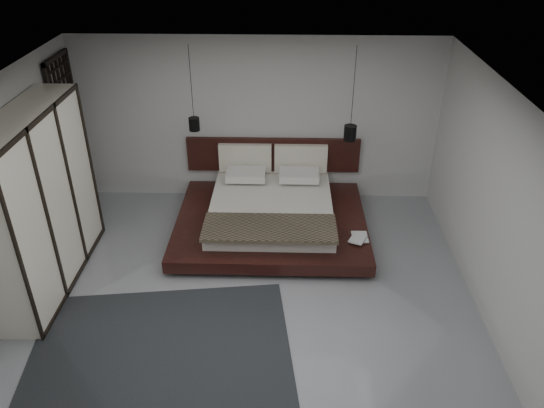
{
  "coord_description": "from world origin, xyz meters",
  "views": [
    {
      "loc": [
        0.48,
        -5.29,
        4.63
      ],
      "look_at": [
        0.3,
        1.2,
        0.85
      ],
      "focal_mm": 35.0,
      "sensor_mm": 36.0,
      "label": 1
    }
  ],
  "objects_px": {
    "wardrobe": "(39,203)",
    "rug": "(161,350)",
    "pendant_left": "(194,124)",
    "pendant_right": "(350,133)",
    "bed": "(271,212)",
    "lattice_screen": "(71,137)"
  },
  "relations": [
    {
      "from": "wardrobe",
      "to": "rug",
      "type": "height_order",
      "value": "wardrobe"
    },
    {
      "from": "pendant_left",
      "to": "pendant_right",
      "type": "height_order",
      "value": "same"
    },
    {
      "from": "bed",
      "to": "wardrobe",
      "type": "bearing_deg",
      "value": -155.08
    },
    {
      "from": "lattice_screen",
      "to": "wardrobe",
      "type": "height_order",
      "value": "lattice_screen"
    },
    {
      "from": "pendant_left",
      "to": "rug",
      "type": "relative_size",
      "value": 0.44
    },
    {
      "from": "lattice_screen",
      "to": "rug",
      "type": "bearing_deg",
      "value": -58.55
    },
    {
      "from": "lattice_screen",
      "to": "bed",
      "type": "height_order",
      "value": "lattice_screen"
    },
    {
      "from": "bed",
      "to": "rug",
      "type": "relative_size",
      "value": 0.97
    },
    {
      "from": "bed",
      "to": "rug",
      "type": "xyz_separation_m",
      "value": [
        -1.22,
        -2.71,
        -0.29
      ]
    },
    {
      "from": "lattice_screen",
      "to": "pendant_right",
      "type": "bearing_deg",
      "value": -0.9
    },
    {
      "from": "pendant_left",
      "to": "wardrobe",
      "type": "relative_size",
      "value": 0.54
    },
    {
      "from": "lattice_screen",
      "to": "pendant_right",
      "type": "height_order",
      "value": "pendant_right"
    },
    {
      "from": "bed",
      "to": "lattice_screen",
      "type": "bearing_deg",
      "value": 170.32
    },
    {
      "from": "lattice_screen",
      "to": "rug",
      "type": "xyz_separation_m",
      "value": [
        1.99,
        -3.26,
        -1.29
      ]
    },
    {
      "from": "lattice_screen",
      "to": "pendant_left",
      "type": "relative_size",
      "value": 1.96
    },
    {
      "from": "pendant_left",
      "to": "lattice_screen",
      "type": "bearing_deg",
      "value": 178.02
    },
    {
      "from": "pendant_left",
      "to": "pendant_right",
      "type": "xyz_separation_m",
      "value": [
        2.42,
        0.0,
        -0.12
      ]
    },
    {
      "from": "pendant_left",
      "to": "rug",
      "type": "distance_m",
      "value": 3.56
    },
    {
      "from": "lattice_screen",
      "to": "pendant_right",
      "type": "relative_size",
      "value": 1.78
    },
    {
      "from": "bed",
      "to": "pendant_right",
      "type": "relative_size",
      "value": 2.01
    },
    {
      "from": "wardrobe",
      "to": "lattice_screen",
      "type": "bearing_deg",
      "value": 97.45
    },
    {
      "from": "bed",
      "to": "pendant_right",
      "type": "xyz_separation_m",
      "value": [
        1.21,
        0.48,
        1.16
      ]
    }
  ]
}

